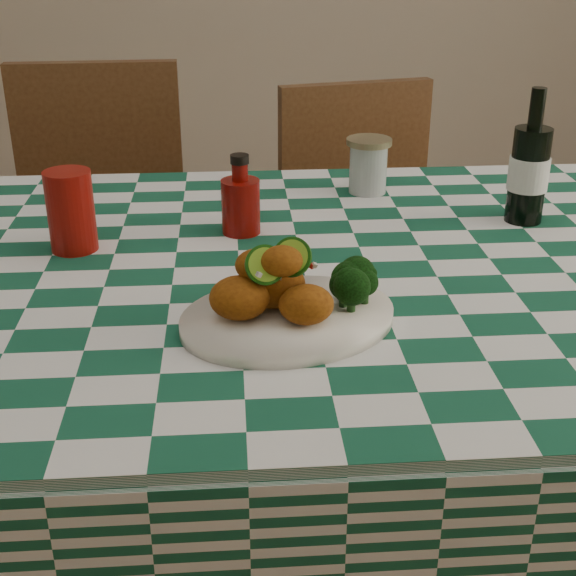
{
  "coord_description": "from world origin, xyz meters",
  "views": [
    {
      "loc": [
        -0.11,
        -1.18,
        1.3
      ],
      "look_at": [
        -0.04,
        -0.21,
        0.84
      ],
      "focal_mm": 50.0,
      "sensor_mm": 36.0,
      "label": 1
    }
  ],
  "objects_px": {
    "dining_table": "(301,462)",
    "mason_jar": "(368,166)",
    "wooden_chair_left": "(100,265)",
    "wooden_chair_right": "(376,271)",
    "red_tumbler": "(71,211)",
    "ketchup_bottle": "(240,194)",
    "beer_bottle": "(531,157)",
    "fried_chicken_pile": "(281,280)",
    "plate": "(288,318)"
  },
  "relations": [
    {
      "from": "ketchup_bottle",
      "to": "wooden_chair_left",
      "type": "bearing_deg",
      "value": 121.26
    },
    {
      "from": "fried_chicken_pile",
      "to": "ketchup_bottle",
      "type": "bearing_deg",
      "value": 97.63
    },
    {
      "from": "red_tumbler",
      "to": "wooden_chair_left",
      "type": "bearing_deg",
      "value": 96.81
    },
    {
      "from": "fried_chicken_pile",
      "to": "beer_bottle",
      "type": "bearing_deg",
      "value": 38.73
    },
    {
      "from": "fried_chicken_pile",
      "to": "wooden_chair_right",
      "type": "relative_size",
      "value": 0.17
    },
    {
      "from": "dining_table",
      "to": "mason_jar",
      "type": "distance_m",
      "value": 0.6
    },
    {
      "from": "wooden_chair_left",
      "to": "mason_jar",
      "type": "bearing_deg",
      "value": -33.41
    },
    {
      "from": "dining_table",
      "to": "plate",
      "type": "xyz_separation_m",
      "value": [
        -0.04,
        -0.21,
        0.4
      ]
    },
    {
      "from": "fried_chicken_pile",
      "to": "red_tumbler",
      "type": "distance_m",
      "value": 0.44
    },
    {
      "from": "beer_bottle",
      "to": "wooden_chair_left",
      "type": "relative_size",
      "value": 0.25
    },
    {
      "from": "fried_chicken_pile",
      "to": "wooden_chair_left",
      "type": "xyz_separation_m",
      "value": [
        -0.41,
        0.94,
        -0.38
      ]
    },
    {
      "from": "plate",
      "to": "ketchup_bottle",
      "type": "xyz_separation_m",
      "value": [
        -0.06,
        0.35,
        0.06
      ]
    },
    {
      "from": "plate",
      "to": "fried_chicken_pile",
      "type": "relative_size",
      "value": 1.96
    },
    {
      "from": "red_tumbler",
      "to": "ketchup_bottle",
      "type": "xyz_separation_m",
      "value": [
        0.28,
        0.06,
        0.0
      ]
    },
    {
      "from": "ketchup_bottle",
      "to": "wooden_chair_right",
      "type": "height_order",
      "value": "ketchup_bottle"
    },
    {
      "from": "red_tumbler",
      "to": "beer_bottle",
      "type": "distance_m",
      "value": 0.8
    },
    {
      "from": "plate",
      "to": "wooden_chair_right",
      "type": "relative_size",
      "value": 0.33
    },
    {
      "from": "fried_chicken_pile",
      "to": "red_tumbler",
      "type": "relative_size",
      "value": 1.14
    },
    {
      "from": "dining_table",
      "to": "ketchup_bottle",
      "type": "height_order",
      "value": "ketchup_bottle"
    },
    {
      "from": "fried_chicken_pile",
      "to": "mason_jar",
      "type": "relative_size",
      "value": 1.4
    },
    {
      "from": "dining_table",
      "to": "ketchup_bottle",
      "type": "distance_m",
      "value": 0.5
    },
    {
      "from": "dining_table",
      "to": "ketchup_bottle",
      "type": "xyz_separation_m",
      "value": [
        -0.09,
        0.15,
        0.46
      ]
    },
    {
      "from": "dining_table",
      "to": "wooden_chair_right",
      "type": "distance_m",
      "value": 0.75
    },
    {
      "from": "plate",
      "to": "beer_bottle",
      "type": "distance_m",
      "value": 0.6
    },
    {
      "from": "fried_chicken_pile",
      "to": "beer_bottle",
      "type": "xyz_separation_m",
      "value": [
        0.47,
        0.38,
        0.05
      ]
    },
    {
      "from": "wooden_chair_left",
      "to": "wooden_chair_right",
      "type": "height_order",
      "value": "wooden_chair_left"
    },
    {
      "from": "ketchup_bottle",
      "to": "mason_jar",
      "type": "bearing_deg",
      "value": 38.66
    },
    {
      "from": "ketchup_bottle",
      "to": "fried_chicken_pile",
      "type": "bearing_deg",
      "value": -82.37
    },
    {
      "from": "fried_chicken_pile",
      "to": "wooden_chair_left",
      "type": "bearing_deg",
      "value": 113.23
    },
    {
      "from": "dining_table",
      "to": "wooden_chair_left",
      "type": "xyz_separation_m",
      "value": [
        -0.45,
        0.74,
        0.09
      ]
    },
    {
      "from": "beer_bottle",
      "to": "wooden_chair_left",
      "type": "distance_m",
      "value": 1.13
    },
    {
      "from": "ketchup_bottle",
      "to": "wooden_chair_left",
      "type": "xyz_separation_m",
      "value": [
        -0.36,
        0.59,
        -0.38
      ]
    },
    {
      "from": "ketchup_bottle",
      "to": "beer_bottle",
      "type": "xyz_separation_m",
      "value": [
        0.52,
        0.02,
        0.05
      ]
    },
    {
      "from": "beer_bottle",
      "to": "red_tumbler",
      "type": "bearing_deg",
      "value": -174.31
    },
    {
      "from": "plate",
      "to": "mason_jar",
      "type": "bearing_deg",
      "value": 70.2
    },
    {
      "from": "fried_chicken_pile",
      "to": "beer_bottle",
      "type": "relative_size",
      "value": 0.64
    },
    {
      "from": "red_tumbler",
      "to": "ketchup_bottle",
      "type": "distance_m",
      "value": 0.29
    },
    {
      "from": "dining_table",
      "to": "wooden_chair_right",
      "type": "xyz_separation_m",
      "value": [
        0.26,
        0.71,
        0.06
      ]
    },
    {
      "from": "plate",
      "to": "red_tumbler",
      "type": "xyz_separation_m",
      "value": [
        -0.34,
        0.3,
        0.06
      ]
    },
    {
      "from": "dining_table",
      "to": "mason_jar",
      "type": "bearing_deg",
      "value": 65.28
    },
    {
      "from": "fried_chicken_pile",
      "to": "red_tumbler",
      "type": "height_order",
      "value": "red_tumbler"
    },
    {
      "from": "fried_chicken_pile",
      "to": "mason_jar",
      "type": "distance_m",
      "value": 0.6
    },
    {
      "from": "mason_jar",
      "to": "wooden_chair_left",
      "type": "xyz_separation_m",
      "value": [
        -0.62,
        0.38,
        -0.36
      ]
    },
    {
      "from": "beer_bottle",
      "to": "wooden_chair_left",
      "type": "bearing_deg",
      "value": 146.99
    },
    {
      "from": "ketchup_bottle",
      "to": "wooden_chair_left",
      "type": "relative_size",
      "value": 0.15
    },
    {
      "from": "wooden_chair_left",
      "to": "wooden_chair_right",
      "type": "relative_size",
      "value": 1.06
    },
    {
      "from": "ketchup_bottle",
      "to": "beer_bottle",
      "type": "distance_m",
      "value": 0.52
    },
    {
      "from": "dining_table",
      "to": "ketchup_bottle",
      "type": "relative_size",
      "value": 11.79
    },
    {
      "from": "dining_table",
      "to": "red_tumbler",
      "type": "height_order",
      "value": "red_tumbler"
    },
    {
      "from": "beer_bottle",
      "to": "wooden_chair_right",
      "type": "relative_size",
      "value": 0.27
    }
  ]
}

